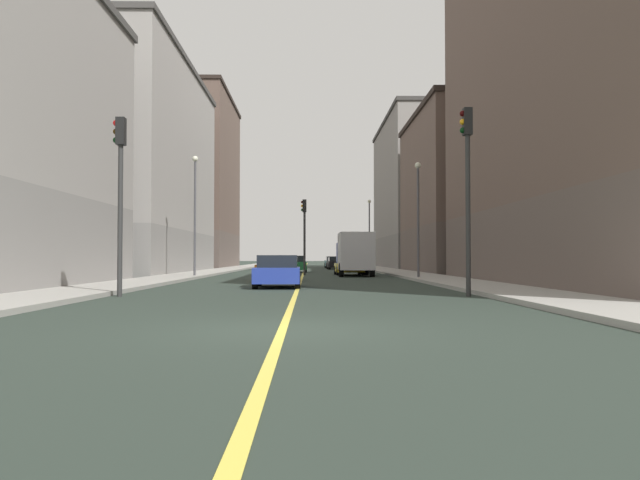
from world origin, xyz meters
The scene contains 23 objects.
ground_plane centered at (0.00, 0.00, 0.00)m, with size 400.00×400.00×0.00m, color #29342C.
sidewalk_left centered at (7.59, 49.00, 0.07)m, with size 3.03×168.00×0.15m, color #9E9B93.
sidewalk_right centered at (-7.59, 49.00, 0.07)m, with size 3.03×168.00×0.15m, color #9E9B93.
lane_center_stripe centered at (0.00, 49.00, 0.01)m, with size 0.16×154.00×0.01m, color #E5D14C.
building_left_near centered at (14.44, 16.22, 10.11)m, with size 10.98×24.66×20.21m.
building_left_mid centered at (14.44, 39.83, 6.53)m, with size 10.98×17.08×13.04m.
building_left_far centered at (14.44, 61.20, 8.51)m, with size 10.98×23.26×17.01m.
building_right_midblock centered at (-14.44, 39.52, 8.43)m, with size 10.98×25.38×16.84m.
building_right_distant centered at (-14.44, 65.47, 10.38)m, with size 10.98×19.91×20.75m.
traffic_light_left_near centered at (5.66, 9.38, 3.99)m, with size 0.40×0.32×6.19m.
traffic_light_right_near centered at (-5.69, 9.38, 3.79)m, with size 0.40×0.32×5.83m.
traffic_light_median_far centered at (0.10, 34.04, 3.55)m, with size 0.40×0.32×5.43m.
street_lamp_left_near centered at (6.68, 24.57, 4.17)m, with size 0.36×0.36×6.56m.
street_lamp_right_near centered at (-6.68, 28.18, 4.65)m, with size 0.36×0.36×7.47m.
street_lamp_left_far centered at (6.68, 53.71, 4.45)m, with size 0.36×0.36×7.08m.
car_orange centered at (-1.39, 22.78, 0.64)m, with size 1.87×4.02×1.29m.
car_blue centered at (-0.87, 15.49, 0.67)m, with size 1.97×3.98×1.36m.
car_white centered at (-3.61, 63.76, 0.62)m, with size 1.97×4.15×1.27m.
car_green centered at (-0.70, 42.47, 0.68)m, with size 1.95×3.99×1.40m.
car_yellow centered at (3.33, 34.10, 0.63)m, with size 2.04×4.09×1.26m.
car_teal centered at (3.22, 62.32, 0.66)m, with size 1.90×4.58×1.37m.
car_black centered at (3.32, 55.51, 0.63)m, with size 1.96×4.43×1.26m.
box_truck centered at (3.55, 31.51, 1.55)m, with size 2.31×6.63×2.89m.
Camera 1 is at (0.47, -11.11, 1.28)m, focal length 35.32 mm.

